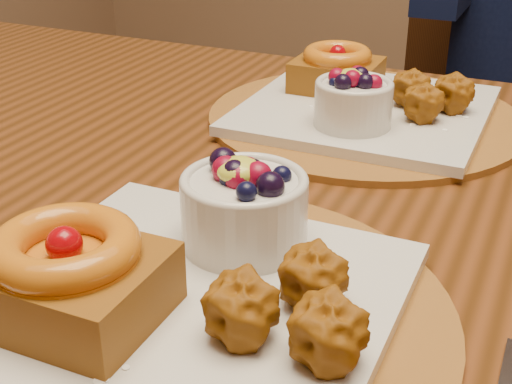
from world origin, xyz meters
TOP-DOWN VIEW (x-y plane):
  - dining_table at (-0.11, -0.13)m, footprint 1.60×0.90m
  - place_setting_near at (-0.11, -0.35)m, footprint 0.38×0.38m
  - place_setting_far at (-0.11, 0.08)m, footprint 0.38×0.38m
  - chair_far at (-0.02, 0.91)m, footprint 0.50×0.50m

SIDE VIEW (x-z plane):
  - chair_far at x=-0.02m, z-range 0.05..1.05m
  - dining_table at x=-0.11m, z-range 0.30..1.06m
  - place_setting_far at x=-0.11m, z-range 0.74..0.82m
  - place_setting_near at x=-0.11m, z-range 0.74..0.83m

